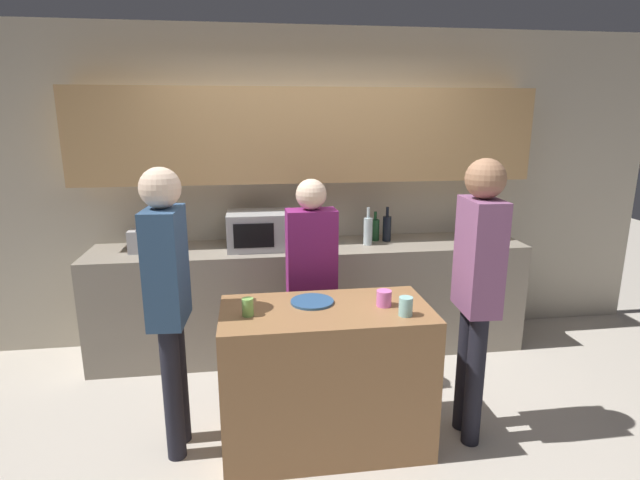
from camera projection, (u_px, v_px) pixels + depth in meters
ground_plane at (340, 449)px, 3.05m from camera, size 14.00×14.00×0.00m
back_wall at (307, 169)px, 4.27m from camera, size 6.40×0.40×2.70m
back_counter at (311, 298)px, 4.27m from camera, size 3.60×0.62×0.93m
kitchen_island at (326, 377)px, 3.02m from camera, size 1.23×0.62×0.89m
microwave at (260, 230)px, 4.05m from camera, size 0.52×0.39×0.30m
toaster at (146, 241)px, 3.95m from camera, size 0.26×0.16×0.18m
potted_plant at (486, 218)px, 4.31m from camera, size 0.14×0.14×0.40m
bottle_0 at (368, 231)px, 4.16m from camera, size 0.07×0.07×0.32m
bottle_1 at (375, 229)px, 4.31m from camera, size 0.07×0.07×0.25m
bottle_2 at (387, 228)px, 4.29m from camera, size 0.07×0.07×0.30m
plate_on_island at (312, 302)px, 3.00m from camera, size 0.26×0.26×0.01m
cup_0 at (406, 306)px, 2.80m from camera, size 0.08×0.08×0.11m
cup_1 at (384, 298)px, 2.94m from camera, size 0.09×0.09×0.09m
cup_2 at (248, 307)px, 2.80m from camera, size 0.07×0.07×0.10m
person_left at (168, 289)px, 2.82m from camera, size 0.23×0.35×1.72m
person_center at (478, 278)px, 2.94m from camera, size 0.23×0.35×1.75m
person_right at (312, 272)px, 3.45m from camera, size 0.34×0.21×1.58m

